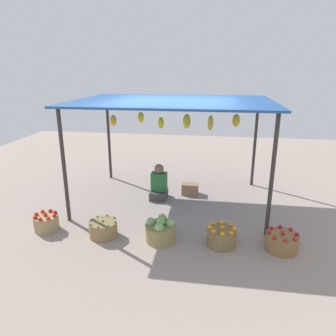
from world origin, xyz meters
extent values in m
plane|color=gray|center=(0.00, 0.00, 0.00)|extent=(14.00, 14.00, 0.00)
cylinder|color=#38332D|center=(-1.81, -1.24, 1.06)|extent=(0.07, 0.07, 2.12)
cylinder|color=#38332D|center=(1.81, -1.24, 1.06)|extent=(0.07, 0.07, 2.12)
cylinder|color=#38332D|center=(-1.81, 1.24, 1.06)|extent=(0.07, 0.07, 2.12)
cylinder|color=#38332D|center=(1.81, 1.24, 1.06)|extent=(0.07, 0.07, 2.12)
cube|color=#255194|center=(0.00, 0.00, 2.14)|extent=(3.93, 2.77, 0.04)
ellipsoid|color=yellow|center=(-1.25, -0.03, 1.73)|extent=(0.13, 0.13, 0.23)
ellipsoid|color=yellow|center=(-0.78, 0.48, 1.73)|extent=(0.14, 0.14, 0.24)
ellipsoid|color=yellow|center=(-0.22, -0.15, 1.73)|extent=(0.12, 0.12, 0.23)
ellipsoid|color=yellow|center=(0.27, 0.10, 1.73)|extent=(0.16, 0.16, 0.30)
ellipsoid|color=gold|center=(0.76, -0.02, 1.73)|extent=(0.12, 0.12, 0.30)
ellipsoid|color=yellow|center=(1.28, 0.37, 1.73)|extent=(0.16, 0.16, 0.27)
cube|color=#3D3D3E|center=(-0.31, 0.06, 0.09)|extent=(0.36, 0.44, 0.18)
cube|color=#2D7038|center=(-0.31, 0.11, 0.38)|extent=(0.34, 0.22, 0.40)
sphere|color=#8C6250|center=(-0.31, 0.11, 0.67)|extent=(0.21, 0.21, 0.21)
cylinder|color=#9E865A|center=(-2.05, -1.64, 0.14)|extent=(0.43, 0.43, 0.27)
sphere|color=red|center=(-2.05, -1.64, 0.30)|extent=(0.07, 0.07, 0.07)
sphere|color=red|center=(-1.87, -1.64, 0.29)|extent=(0.07, 0.07, 0.07)
sphere|color=red|center=(-1.93, -1.52, 0.29)|extent=(0.07, 0.07, 0.07)
sphere|color=red|center=(-2.05, -1.47, 0.29)|extent=(0.07, 0.07, 0.07)
sphere|color=red|center=(-2.17, -1.52, 0.29)|extent=(0.07, 0.07, 0.07)
sphere|color=red|center=(-2.22, -1.64, 0.29)|extent=(0.07, 0.07, 0.07)
sphere|color=red|center=(-2.17, -1.77, 0.29)|extent=(0.07, 0.07, 0.07)
sphere|color=red|center=(-2.05, -1.82, 0.29)|extent=(0.07, 0.07, 0.07)
sphere|color=red|center=(-1.93, -1.77, 0.29)|extent=(0.07, 0.07, 0.07)
cylinder|color=olive|center=(-0.97, -1.70, 0.14)|extent=(0.48, 0.48, 0.27)
sphere|color=#318325|center=(-0.97, -1.70, 0.29)|extent=(0.04, 0.04, 0.04)
sphere|color=#348C34|center=(-0.75, -1.70, 0.28)|extent=(0.04, 0.04, 0.04)
sphere|color=#328527|center=(-0.81, -1.55, 0.28)|extent=(0.04, 0.04, 0.04)
sphere|color=#3B8125|center=(-0.97, -1.48, 0.28)|extent=(0.04, 0.04, 0.04)
sphere|color=green|center=(-1.12, -1.55, 0.28)|extent=(0.04, 0.04, 0.04)
sphere|color=#388D31|center=(-1.19, -1.70, 0.28)|extent=(0.04, 0.04, 0.04)
sphere|color=#378C35|center=(-1.12, -1.86, 0.28)|extent=(0.04, 0.04, 0.04)
sphere|color=#328329|center=(-0.97, -1.92, 0.28)|extent=(0.04, 0.04, 0.04)
sphere|color=green|center=(-0.81, -1.86, 0.28)|extent=(0.04, 0.04, 0.04)
cylinder|color=olive|center=(0.03, -1.70, 0.14)|extent=(0.51, 0.51, 0.29)
sphere|color=#7FB25C|center=(0.03, -1.70, 0.35)|extent=(0.15, 0.15, 0.15)
sphere|color=#7AB062|center=(0.20, -1.70, 0.33)|extent=(0.15, 0.15, 0.15)
sphere|color=#81AC5E|center=(0.03, -1.53, 0.33)|extent=(0.15, 0.15, 0.15)
sphere|color=#7CA164|center=(-0.13, -1.70, 0.33)|extent=(0.15, 0.15, 0.15)
sphere|color=#77B169|center=(0.03, -1.86, 0.33)|extent=(0.15, 0.15, 0.15)
cylinder|color=olive|center=(1.04, -1.69, 0.14)|extent=(0.48, 0.48, 0.29)
sphere|color=orange|center=(1.04, -1.69, 0.32)|extent=(0.08, 0.08, 0.08)
sphere|color=orange|center=(1.23, -1.69, 0.31)|extent=(0.08, 0.08, 0.08)
sphere|color=orange|center=(1.18, -1.55, 0.31)|extent=(0.08, 0.08, 0.08)
sphere|color=orange|center=(1.04, -1.50, 0.31)|extent=(0.08, 0.08, 0.08)
sphere|color=orange|center=(0.90, -1.55, 0.31)|extent=(0.08, 0.08, 0.08)
sphere|color=orange|center=(0.84, -1.69, 0.31)|extent=(0.08, 0.08, 0.08)
sphere|color=orange|center=(0.90, -1.83, 0.31)|extent=(0.08, 0.08, 0.08)
sphere|color=orange|center=(1.04, -1.88, 0.31)|extent=(0.08, 0.08, 0.08)
sphere|color=orange|center=(1.18, -1.83, 0.31)|extent=(0.08, 0.08, 0.08)
cylinder|color=olive|center=(1.98, -1.69, 0.13)|extent=(0.51, 0.51, 0.27)
sphere|color=#B2282B|center=(1.98, -1.69, 0.29)|extent=(0.07, 0.07, 0.07)
sphere|color=#A91521|center=(2.20, -1.69, 0.29)|extent=(0.07, 0.07, 0.07)
sphere|color=#AE1D27|center=(2.13, -1.53, 0.29)|extent=(0.07, 0.07, 0.07)
sphere|color=#B0182A|center=(1.98, -1.47, 0.29)|extent=(0.07, 0.07, 0.07)
sphere|color=#B12027|center=(1.83, -1.53, 0.29)|extent=(0.07, 0.07, 0.07)
sphere|color=#AB1B1B|center=(1.77, -1.69, 0.29)|extent=(0.07, 0.07, 0.07)
sphere|color=red|center=(1.83, -1.84, 0.29)|extent=(0.07, 0.07, 0.07)
sphere|color=#AB252B|center=(1.98, -1.90, 0.29)|extent=(0.07, 0.07, 0.07)
sphere|color=#B22222|center=(2.13, -1.84, 0.29)|extent=(0.07, 0.07, 0.07)
cube|color=#A17653|center=(0.35, 0.42, 0.12)|extent=(0.37, 0.25, 0.25)
camera|label=1|loc=(0.84, -6.27, 2.76)|focal=33.45mm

